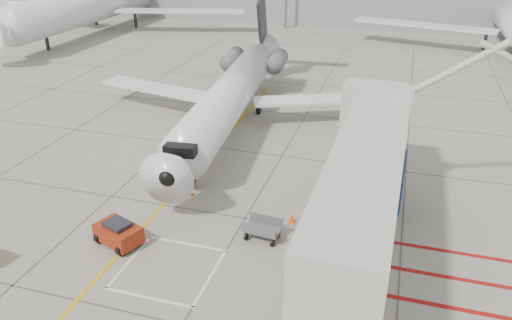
% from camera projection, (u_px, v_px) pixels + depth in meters
% --- Properties ---
extents(ground_plane, '(260.00, 260.00, 0.00)m').
position_uv_depth(ground_plane, '(219.00, 263.00, 22.89)').
color(ground_plane, gray).
rests_on(ground_plane, ground).
extents(regional_jet, '(27.70, 33.52, 8.20)m').
position_uv_depth(regional_jet, '(222.00, 83.00, 34.23)').
color(regional_jet, silver).
rests_on(regional_jet, ground_plane).
extents(jet_bridge, '(9.60, 19.61, 7.77)m').
position_uv_depth(jet_bridge, '(362.00, 199.00, 20.51)').
color(jet_bridge, beige).
rests_on(jet_bridge, ground_plane).
extents(pushback_tug, '(2.56, 2.08, 1.29)m').
position_uv_depth(pushback_tug, '(118.00, 232.00, 24.02)').
color(pushback_tug, maroon).
rests_on(pushback_tug, ground_plane).
extents(baggage_cart, '(1.85, 1.28, 1.10)m').
position_uv_depth(baggage_cart, '(262.00, 229.00, 24.45)').
color(baggage_cart, '#56555A').
rests_on(baggage_cart, ground_plane).
extents(ground_power_unit, '(2.26, 1.61, 1.63)m').
position_uv_depth(ground_power_unit, '(354.00, 213.00, 25.26)').
color(ground_power_unit, silver).
rests_on(ground_power_unit, ground_plane).
extents(cone_nose, '(0.36, 0.36, 0.51)m').
position_uv_depth(cone_nose, '(190.00, 191.00, 28.42)').
color(cone_nose, '#E9470C').
rests_on(cone_nose, ground_plane).
extents(cone_side, '(0.40, 0.40, 0.55)m').
position_uv_depth(cone_side, '(291.00, 218.00, 25.86)').
color(cone_side, '#FB520D').
rests_on(cone_side, ground_plane).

